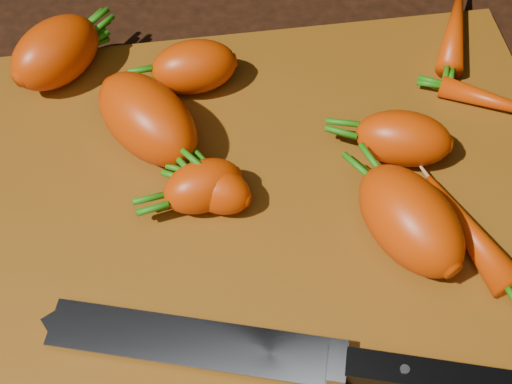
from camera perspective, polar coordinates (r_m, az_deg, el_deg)
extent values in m
cube|color=black|center=(0.56, 0.15, -2.88)|extent=(2.00, 2.00, 0.01)
cube|color=brown|center=(0.55, 0.15, -2.28)|extent=(0.50, 0.40, 0.01)
ellipsoid|color=#D93800|center=(0.64, -15.74, 10.69)|extent=(0.10, 0.10, 0.05)
ellipsoid|color=#D93800|center=(0.53, -3.13, 0.20)|extent=(0.06, 0.06, 0.04)
ellipsoid|color=#D93800|center=(0.57, -8.69, 5.83)|extent=(0.11, 0.12, 0.06)
ellipsoid|color=#D93800|center=(0.52, 12.24, -2.19)|extent=(0.09, 0.11, 0.06)
ellipsoid|color=#D93800|center=(0.61, -4.99, 9.94)|extent=(0.08, 0.05, 0.05)
ellipsoid|color=#D93800|center=(0.64, -15.67, 10.23)|extent=(0.07, 0.06, 0.04)
ellipsoid|color=#D93800|center=(0.57, 11.71, 4.22)|extent=(0.09, 0.07, 0.04)
ellipsoid|color=#D93800|center=(0.69, 15.66, 12.73)|extent=(0.07, 0.12, 0.02)
ellipsoid|color=#D93800|center=(0.63, 19.17, 6.67)|extent=(0.10, 0.07, 0.02)
ellipsoid|color=#D93800|center=(0.54, 16.55, -2.88)|extent=(0.06, 0.11, 0.03)
ellipsoid|color=#D93800|center=(0.53, -4.28, 0.48)|extent=(0.07, 0.06, 0.04)
cube|color=gray|center=(0.51, -16.04, -9.93)|extent=(0.19, 0.09, 0.00)
cube|color=gray|center=(0.49, -4.86, -11.93)|extent=(0.02, 0.03, 0.01)
cube|color=black|center=(0.48, 2.23, -12.97)|extent=(0.11, 0.05, 0.02)
cylinder|color=#B2B2B7|center=(0.48, 0.28, -12.36)|extent=(0.01, 0.01, 0.00)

